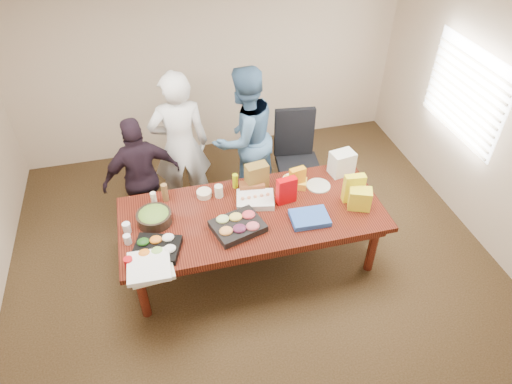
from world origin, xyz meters
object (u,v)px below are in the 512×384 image
object	(u,v)px
person_right	(245,138)
sheet_cake	(255,200)
office_chair	(299,164)
person_center	(180,146)
salad_bowl	(154,218)
conference_table	(253,237)

from	to	relation	value
person_right	sheet_cake	size ratio (longest dim) A/B	4.60
office_chair	person_center	world-z (taller)	person_center
sheet_cake	salad_bowl	bearing A→B (deg)	-165.58
conference_table	person_right	xyz separation A→B (m)	(0.19, 1.17, 0.55)
office_chair	sheet_cake	bearing A→B (deg)	-127.90
conference_table	office_chair	size ratio (longest dim) A/B	2.34
conference_table	office_chair	world-z (taller)	office_chair
conference_table	person_right	distance (m)	1.31
conference_table	sheet_cake	distance (m)	0.44
person_center	salad_bowl	xyz separation A→B (m)	(-0.41, -1.01, -0.15)
person_center	sheet_cake	size ratio (longest dim) A/B	4.80
person_center	salad_bowl	world-z (taller)	person_center
person_right	person_center	bearing A→B (deg)	-21.85
salad_bowl	person_right	bearing A→B (deg)	41.19
sheet_cake	salad_bowl	distance (m)	1.09
person_center	salad_bowl	size ratio (longest dim) A/B	5.33
person_center	person_right	bearing A→B (deg)	-178.29
conference_table	salad_bowl	size ratio (longest dim) A/B	7.74
office_chair	person_center	size ratio (longest dim) A/B	0.62
salad_bowl	person_center	bearing A→B (deg)	67.78
office_chair	person_right	size ratio (longest dim) A/B	0.65
conference_table	person_center	xyz separation A→B (m)	(-0.61, 1.12, 0.59)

